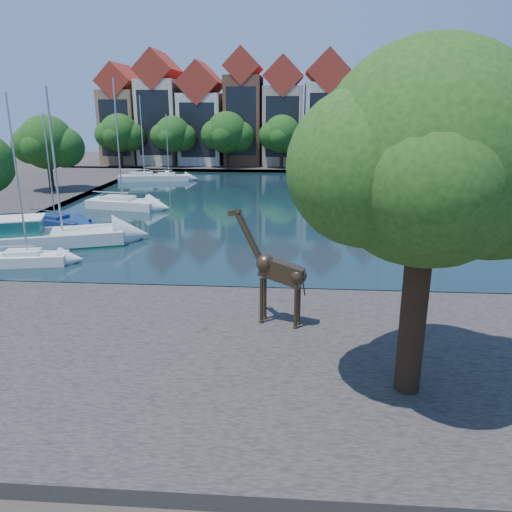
% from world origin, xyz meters
% --- Properties ---
extents(ground, '(160.00, 160.00, 0.00)m').
position_xyz_m(ground, '(0.00, 0.00, 0.00)').
color(ground, '#38332B').
rests_on(ground, ground).
extents(water_basin, '(38.00, 50.00, 0.08)m').
position_xyz_m(water_basin, '(0.00, 24.00, 0.04)').
color(water_basin, black).
rests_on(water_basin, ground).
extents(near_quay, '(50.00, 14.00, 0.50)m').
position_xyz_m(near_quay, '(0.00, -7.00, 0.25)').
color(near_quay, '#46413D').
rests_on(near_quay, ground).
extents(far_quay, '(60.00, 16.00, 0.50)m').
position_xyz_m(far_quay, '(0.00, 56.00, 0.25)').
color(far_quay, '#46413D').
rests_on(far_quay, ground).
extents(left_quay, '(14.00, 52.00, 0.50)m').
position_xyz_m(left_quay, '(-25.00, 24.00, 0.25)').
color(left_quay, '#46413D').
rests_on(left_quay, ground).
extents(plane_tree, '(8.32, 6.40, 10.62)m').
position_xyz_m(plane_tree, '(7.62, -9.01, 7.67)').
color(plane_tree, '#332114').
rests_on(plane_tree, near_quay).
extents(townhouse_west_end, '(5.44, 9.18, 14.93)m').
position_xyz_m(townhouse_west_end, '(-23.00, 55.99, 7.36)').
color(townhouse_west_end, '#947151').
rests_on(townhouse_west_end, far_quay).
extents(townhouse_west_mid, '(5.94, 9.18, 16.79)m').
position_xyz_m(townhouse_west_mid, '(-17.00, 55.99, 8.23)').
color(townhouse_west_mid, beige).
rests_on(townhouse_west_mid, far_quay).
extents(townhouse_west_inner, '(6.43, 9.18, 15.15)m').
position_xyz_m(townhouse_west_inner, '(-10.50, 55.99, 7.35)').
color(townhouse_west_inner, silver).
rests_on(townhouse_west_inner, far_quay).
extents(townhouse_center, '(5.44, 9.18, 16.93)m').
position_xyz_m(townhouse_center, '(-4.00, 55.99, 8.36)').
color(townhouse_center, brown).
rests_on(townhouse_center, far_quay).
extents(townhouse_east_inner, '(5.94, 9.18, 15.79)m').
position_xyz_m(townhouse_east_inner, '(2.00, 55.99, 7.73)').
color(townhouse_east_inner, tan).
rests_on(townhouse_east_inner, far_quay).
extents(townhouse_east_mid, '(6.43, 9.18, 16.65)m').
position_xyz_m(townhouse_east_mid, '(8.50, 55.99, 8.10)').
color(townhouse_east_mid, beige).
rests_on(townhouse_east_mid, far_quay).
extents(townhouse_east_end, '(5.44, 9.18, 14.43)m').
position_xyz_m(townhouse_east_end, '(15.00, 55.99, 7.11)').
color(townhouse_east_end, brown).
rests_on(townhouse_east_end, far_quay).
extents(far_tree_far_west, '(7.28, 5.60, 7.68)m').
position_xyz_m(far_tree_far_west, '(-21.90, 50.49, 5.18)').
color(far_tree_far_west, '#332114').
rests_on(far_tree_far_west, far_quay).
extents(far_tree_west, '(6.76, 5.20, 7.36)m').
position_xyz_m(far_tree_west, '(-13.91, 50.49, 5.08)').
color(far_tree_west, '#332114').
rests_on(far_tree_west, far_quay).
extents(far_tree_mid_west, '(7.80, 6.00, 8.00)m').
position_xyz_m(far_tree_mid_west, '(-5.89, 50.49, 5.29)').
color(far_tree_mid_west, '#332114').
rests_on(far_tree_mid_west, far_quay).
extents(far_tree_mid_east, '(7.02, 5.40, 7.52)m').
position_xyz_m(far_tree_mid_east, '(2.10, 50.49, 5.13)').
color(far_tree_mid_east, '#332114').
rests_on(far_tree_mid_east, far_quay).
extents(far_tree_east, '(7.54, 5.80, 7.84)m').
position_xyz_m(far_tree_east, '(10.11, 50.49, 5.24)').
color(far_tree_east, '#332114').
rests_on(far_tree_east, far_quay).
extents(far_tree_far_east, '(6.76, 5.20, 7.36)m').
position_xyz_m(far_tree_far_east, '(18.09, 50.49, 5.08)').
color(far_tree_far_east, '#332114').
rests_on(far_tree_far_east, far_quay).
extents(side_tree_left_far, '(7.28, 5.60, 7.88)m').
position_xyz_m(side_tree_left_far, '(-21.90, 27.99, 5.38)').
color(side_tree_left_far, '#332114').
rests_on(side_tree_left_far, left_quay).
extents(giraffe_statue, '(3.24, 1.32, 4.72)m').
position_xyz_m(giraffe_statue, '(3.09, -4.22, 2.82)').
color(giraffe_statue, '#392B1C').
rests_on(giraffe_statue, near_quay).
extents(motorsailer, '(10.79, 6.42, 10.33)m').
position_xyz_m(motorsailer, '(-13.33, 7.88, 0.87)').
color(motorsailer, silver).
rests_on(motorsailer, water_basin).
extents(sailboat_left_a, '(4.65, 2.36, 9.89)m').
position_xyz_m(sailboat_left_a, '(-12.00, 4.00, 0.60)').
color(sailboat_left_a, white).
rests_on(sailboat_left_a, water_basin).
extents(sailboat_left_b, '(5.97, 3.82, 8.64)m').
position_xyz_m(sailboat_left_b, '(-15.00, 13.89, 0.55)').
color(sailboat_left_b, navy).
rests_on(sailboat_left_b, water_basin).
extents(sailboat_left_c, '(6.85, 3.48, 11.49)m').
position_xyz_m(sailboat_left_c, '(-12.00, 21.21, 0.69)').
color(sailboat_left_c, silver).
rests_on(sailboat_left_c, water_basin).
extents(sailboat_left_d, '(5.28, 2.48, 8.14)m').
position_xyz_m(sailboat_left_d, '(-12.00, 39.06, 0.62)').
color(sailboat_left_d, silver).
rests_on(sailboat_left_d, water_basin).
extents(sailboat_left_e, '(6.78, 3.58, 10.39)m').
position_xyz_m(sailboat_left_e, '(-15.00, 38.59, 0.66)').
color(sailboat_left_e, silver).
rests_on(sailboat_left_e, water_basin).
extents(sailboat_right_a, '(6.83, 4.25, 9.06)m').
position_xyz_m(sailboat_right_a, '(15.00, 13.34, 0.60)').
color(sailboat_right_a, silver).
rests_on(sailboat_right_a, water_basin).
extents(sailboat_right_b, '(9.01, 4.50, 13.42)m').
position_xyz_m(sailboat_right_b, '(12.00, 22.57, 0.68)').
color(sailboat_right_b, navy).
rests_on(sailboat_right_b, water_basin).
extents(sailboat_right_c, '(5.41, 3.29, 8.35)m').
position_xyz_m(sailboat_right_c, '(12.00, 29.37, 0.61)').
color(sailboat_right_c, silver).
rests_on(sailboat_right_c, water_basin).
extents(sailboat_right_d, '(6.09, 3.70, 9.47)m').
position_xyz_m(sailboat_right_d, '(12.00, 40.05, 0.67)').
color(sailboat_right_d, white).
rests_on(sailboat_right_d, water_basin).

